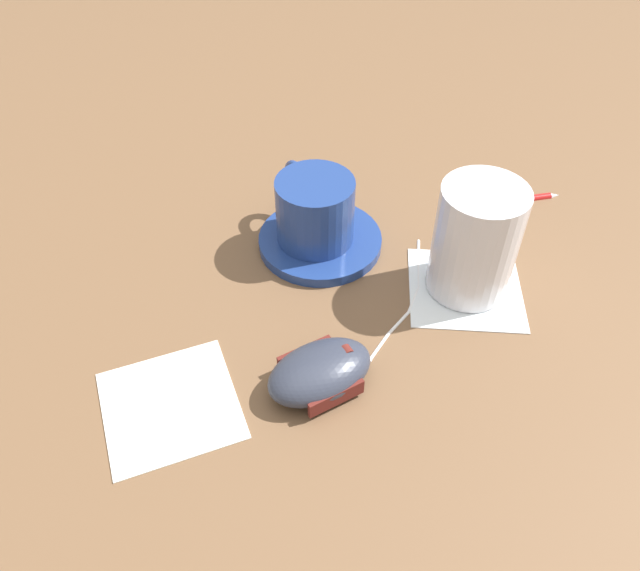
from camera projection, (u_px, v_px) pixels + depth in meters
name	position (u px, v px, depth m)	size (l,w,h in m)	color
ground_plane	(370.00, 282.00, 0.64)	(3.00, 3.00, 0.00)	brown
saucer	(320.00, 241.00, 0.68)	(0.13, 0.13, 0.01)	navy
coffee_cup	(314.00, 209.00, 0.65)	(0.11, 0.08, 0.07)	navy
computer_mouse	(320.00, 372.00, 0.54)	(0.10, 0.11, 0.04)	#2D3342
mouse_cable	(406.00, 297.00, 0.62)	(0.17, 0.06, 0.00)	white
napkin_under_glass	(465.00, 288.00, 0.63)	(0.11, 0.11, 0.00)	white
drinking_glass	(476.00, 242.00, 0.59)	(0.08, 0.08, 0.12)	silver
napkin_spare	(170.00, 405.00, 0.53)	(0.11, 0.11, 0.00)	silver
pen	(503.00, 200.00, 0.73)	(0.05, 0.14, 0.01)	#B21919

